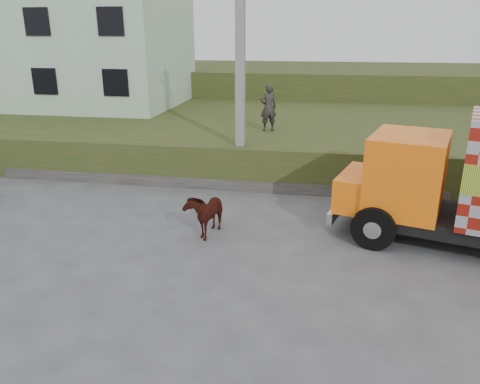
# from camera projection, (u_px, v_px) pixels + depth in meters

# --- Properties ---
(ground) EXTENTS (120.00, 120.00, 0.00)m
(ground) POSITION_uv_depth(u_px,v_px,m) (247.00, 241.00, 12.46)
(ground) COLOR #474749
(ground) RESTS_ON ground
(embankment) EXTENTS (40.00, 12.00, 1.50)m
(embankment) POSITION_uv_depth(u_px,v_px,m) (282.00, 135.00, 21.52)
(embankment) COLOR #254416
(embankment) RESTS_ON ground
(embankment_far) EXTENTS (40.00, 12.00, 3.00)m
(embankment_far) POSITION_uv_depth(u_px,v_px,m) (299.00, 89.00, 32.44)
(embankment_far) COLOR #254416
(embankment_far) RESTS_ON ground
(retaining_strip) EXTENTS (16.00, 0.50, 0.40)m
(retaining_strip) POSITION_uv_depth(u_px,v_px,m) (211.00, 182.00, 16.64)
(retaining_strip) COLOR #595651
(retaining_strip) RESTS_ON ground
(building) EXTENTS (10.00, 8.00, 6.00)m
(building) POSITION_uv_depth(u_px,v_px,m) (84.00, 47.00, 24.93)
(building) COLOR #B0CEB3
(building) RESTS_ON embankment
(utility_pole) EXTENTS (1.20, 0.30, 8.00)m
(utility_pole) POSITION_uv_depth(u_px,v_px,m) (240.00, 70.00, 15.58)
(utility_pole) COLOR gray
(utility_pole) RESTS_ON ground
(cow) EXTENTS (0.93, 1.58, 1.25)m
(cow) POSITION_uv_depth(u_px,v_px,m) (206.00, 212.00, 12.77)
(cow) COLOR black
(cow) RESTS_ON ground
(pedestrian) EXTENTS (0.80, 0.68, 1.85)m
(pedestrian) POSITION_uv_depth(u_px,v_px,m) (268.00, 108.00, 18.54)
(pedestrian) COLOR #33302D
(pedestrian) RESTS_ON embankment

